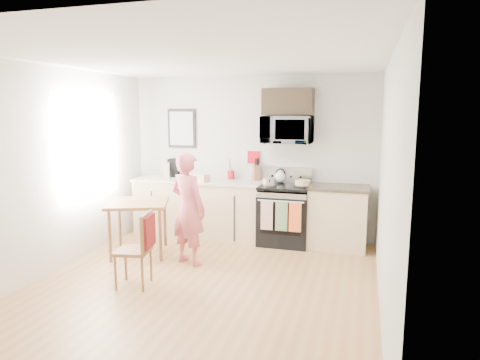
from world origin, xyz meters
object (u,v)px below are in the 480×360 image
(range, at_px, (285,216))
(person, at_px, (188,208))
(chair, at_px, (143,240))
(microwave, at_px, (287,130))
(dining_table, at_px, (138,208))
(cake, at_px, (303,183))

(range, xyz_separation_m, person, (-1.08, -1.23, 0.32))
(chair, bearing_deg, microwave, 49.82)
(range, bearing_deg, chair, -121.17)
(range, height_order, microwave, microwave)
(microwave, relative_size, person, 0.50)
(range, distance_m, chair, 2.47)
(range, xyz_separation_m, dining_table, (-1.92, -1.07, 0.24))
(person, height_order, chair, person)
(microwave, bearing_deg, chair, -119.96)
(range, height_order, cake, range)
(cake, bearing_deg, range, 170.20)
(cake, bearing_deg, person, -138.73)
(microwave, distance_m, dining_table, 2.50)
(microwave, height_order, chair, microwave)
(microwave, bearing_deg, dining_table, -148.48)
(person, relative_size, cake, 5.41)
(person, bearing_deg, microwave, -107.63)
(range, distance_m, microwave, 1.33)
(person, distance_m, cake, 1.81)
(range, bearing_deg, cake, -9.80)
(range, distance_m, dining_table, 2.21)
(person, xyz_separation_m, chair, (-0.20, -0.87, -0.19))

